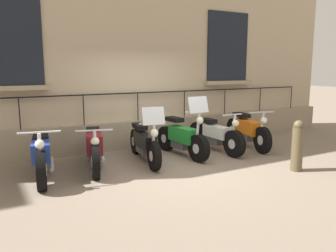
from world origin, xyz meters
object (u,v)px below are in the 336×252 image
(motorcycle_maroon, at_px, (94,147))
(motorcycle_orange, at_px, (247,131))
(motorcycle_blue, at_px, (42,156))
(motorcycle_green, at_px, (182,138))
(motorcycle_black, at_px, (145,143))
(bollard, at_px, (297,146))
(motorcycle_white, at_px, (215,136))

(motorcycle_maroon, relative_size, motorcycle_orange, 0.97)
(motorcycle_maroon, height_order, motorcycle_orange, motorcycle_orange)
(motorcycle_blue, relative_size, motorcycle_green, 1.10)
(motorcycle_blue, height_order, motorcycle_orange, motorcycle_orange)
(motorcycle_maroon, bearing_deg, motorcycle_blue, -82.91)
(motorcycle_black, xyz_separation_m, motorcycle_green, (-0.01, 0.98, 0.01))
(motorcycle_maroon, xyz_separation_m, bollard, (2.15, 3.49, 0.08))
(motorcycle_green, relative_size, motorcycle_orange, 0.91)
(motorcycle_maroon, relative_size, bollard, 2.00)
(motorcycle_black, xyz_separation_m, bollard, (2.11, 2.37, 0.11))
(motorcycle_black, height_order, motorcycle_white, motorcycle_black)
(motorcycle_black, relative_size, motorcycle_green, 1.07)
(motorcycle_maroon, xyz_separation_m, motorcycle_black, (0.04, 1.12, -0.03))
(motorcycle_white, xyz_separation_m, motorcycle_orange, (0.04, 1.00, 0.04))
(motorcycle_green, bearing_deg, motorcycle_white, 90.14)
(motorcycle_orange, bearing_deg, motorcycle_blue, -89.20)
(motorcycle_blue, bearing_deg, motorcycle_maroon, 97.09)
(motorcycle_blue, distance_m, motorcycle_maroon, 1.05)
(motorcycle_white, height_order, motorcycle_orange, motorcycle_orange)
(bollard, bearing_deg, motorcycle_maroon, -121.62)
(motorcycle_green, height_order, bollard, motorcycle_green)
(motorcycle_blue, distance_m, motorcycle_orange, 5.11)
(motorcycle_black, distance_m, motorcycle_orange, 2.94)
(motorcycle_blue, xyz_separation_m, motorcycle_maroon, (-0.13, 1.05, 0.01))
(motorcycle_blue, distance_m, motorcycle_white, 4.11)
(motorcycle_blue, distance_m, bollard, 4.96)
(motorcycle_maroon, distance_m, motorcycle_orange, 4.06)
(motorcycle_maroon, relative_size, motorcycle_white, 1.00)
(motorcycle_blue, distance_m, motorcycle_black, 2.17)
(motorcycle_white, distance_m, motorcycle_orange, 1.00)
(motorcycle_maroon, bearing_deg, bollard, 58.38)
(motorcycle_blue, height_order, bollard, bollard)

